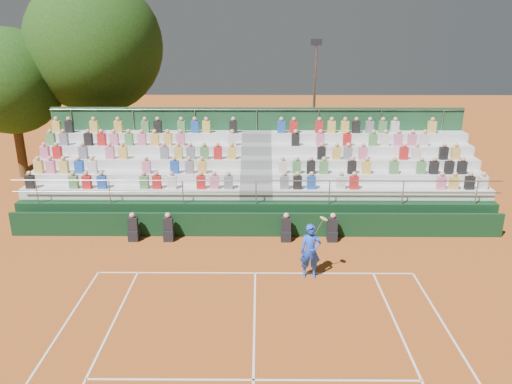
{
  "coord_description": "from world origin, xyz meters",
  "views": [
    {
      "loc": [
        0.14,
        -15.54,
        8.29
      ],
      "look_at": [
        0.0,
        3.5,
        1.8
      ],
      "focal_mm": 35.0,
      "sensor_mm": 36.0,
      "label": 1
    }
  ],
  "objects_px": {
    "tennis_player": "(310,251)",
    "tree_east": "(95,46)",
    "floodlight_mast": "(315,94)",
    "tree_west": "(10,82)"
  },
  "relations": [
    {
      "from": "floodlight_mast",
      "to": "tennis_player",
      "type": "bearing_deg",
      "value": -95.96
    },
    {
      "from": "tennis_player",
      "to": "tree_west",
      "type": "xyz_separation_m",
      "value": [
        -15.07,
        11.7,
        4.33
      ]
    },
    {
      "from": "tennis_player",
      "to": "tree_west",
      "type": "relative_size",
      "value": 0.27
    },
    {
      "from": "floodlight_mast",
      "to": "tree_east",
      "type": "bearing_deg",
      "value": -177.81
    },
    {
      "from": "tree_west",
      "to": "tree_east",
      "type": "relative_size",
      "value": 0.75
    },
    {
      "from": "tennis_player",
      "to": "floodlight_mast",
      "type": "bearing_deg",
      "value": 84.04
    },
    {
      "from": "tree_west",
      "to": "floodlight_mast",
      "type": "height_order",
      "value": "tree_west"
    },
    {
      "from": "tennis_player",
      "to": "tree_east",
      "type": "distance_m",
      "value": 18.05
    },
    {
      "from": "tennis_player",
      "to": "tree_east",
      "type": "bearing_deg",
      "value": 129.47
    },
    {
      "from": "tennis_player",
      "to": "tree_west",
      "type": "height_order",
      "value": "tree_west"
    }
  ]
}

